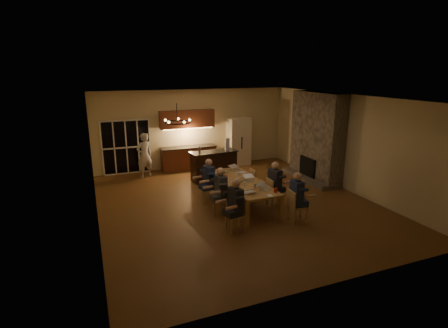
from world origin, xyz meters
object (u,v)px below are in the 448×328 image
dining_table (242,193)px  bar_blender (227,144)px  person_left_near (236,206)px  laptop_a (249,189)px  can_silver (255,186)px  standing_person (145,155)px  laptop_c (235,178)px  chandelier (177,122)px  chair_left_mid (221,200)px  chair_right_mid (275,193)px  person_right_near (296,197)px  can_cola (219,168)px  chair_left_far (209,188)px  chair_right_near (298,206)px  laptop_f (236,167)px  laptop_e (222,169)px  bar_bottle (200,149)px  laptop_b (265,186)px  person_left_mid (221,191)px  mug_back (222,173)px  mug_front (245,184)px  chair_left_near (235,214)px  redcup_near (276,190)px  plate_far (243,172)px  plate_left (246,192)px  chair_right_far (258,182)px  bar_island (214,166)px  redcup_mid (226,177)px  can_right (251,174)px  person_left_far (209,181)px  laptop_d (250,177)px  person_right_mid (275,184)px  mug_mid (238,174)px  refrigerator (239,141)px

dining_table → bar_blender: bearing=77.7°
person_left_near → laptop_a: bearing=121.7°
laptop_a → can_silver: size_ratio=2.67×
standing_person → laptop_c: 4.37m
chandelier → can_silver: chandelier is taller
chair_left_mid → chair_right_mid: 1.71m
person_right_near → can_cola: bearing=24.4°
laptop_c → laptop_a: bearing=57.9°
person_left_near → dining_table: bearing=139.8°
chair_left_far → chair_right_near: 2.82m
chair_right_mid → laptop_f: laptop_f is taller
chair_right_near → laptop_e: bearing=27.5°
bar_bottle → standing_person: bearing=144.2°
laptop_b → person_left_mid: bearing=119.1°
person_left_near → mug_back: size_ratio=13.80×
mug_front → person_left_mid: bearing=-173.7°
chair_left_near → can_silver: chair_left_near is taller
mug_front → redcup_near: redcup_near is taller
plate_far → chair_right_mid: bearing=-70.8°
plate_left → dining_table: bearing=72.2°
chair_right_far → chair_right_near: bearing=-176.5°
person_left_mid → chandelier: chandelier is taller
person_left_mid → redcup_near: size_ratio=11.50×
bar_island → chandelier: (-2.18, -3.49, 2.21)m
laptop_c → redcup_mid: (-0.18, 0.31, -0.05)m
chair_right_far → person_right_near: person_right_near is taller
can_right → dining_table: bearing=-141.2°
redcup_mid → plate_far: size_ratio=0.47×
chair_right_far → laptop_c: (-1.03, -0.51, 0.42)m
laptop_e → bar_bottle: 1.58m
chair_right_far → person_left_far: person_left_far is taller
laptop_d → bar_bottle: size_ratio=1.33×
mug_front → bar_blender: (0.66, 2.99, 0.51)m
redcup_near → chair_left_mid: bearing=149.5°
person_right_mid → laptop_e: person_right_mid is taller
laptop_f → plate_far: laptop_f is taller
chair_right_near → plate_far: size_ratio=3.46×
bar_blender → laptop_d: bearing=-92.0°
mug_mid → plate_far: 0.35m
chair_right_mid → laptop_e: 2.00m
dining_table → chair_right_mid: chair_right_mid is taller
laptop_a → redcup_near: bearing=150.6°
bar_blender → standing_person: bearing=161.0°
can_right → bar_blender: size_ratio=0.26×
redcup_near → can_cola: 2.70m
refrigerator → can_silver: bearing=-108.8°
laptop_a → can_cola: size_ratio=2.67×
laptop_f → can_silver: laptop_f is taller
redcup_mid → can_right: 0.83m
person_left_mid → redcup_mid: person_left_mid is taller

